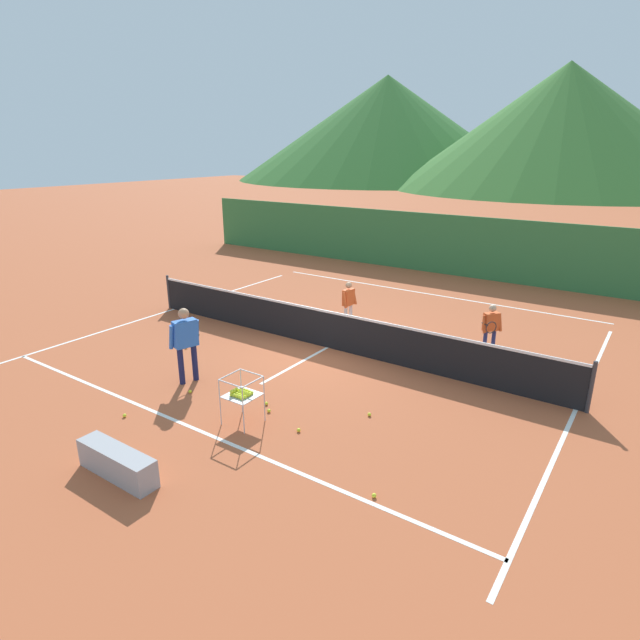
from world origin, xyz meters
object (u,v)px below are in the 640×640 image
Objects in this scene: tennis_net at (328,329)px; tennis_ball_6 at (269,411)px; tennis_ball_5 at (125,415)px; student_1 at (491,325)px; tennis_ball_7 at (369,414)px; courtside_bench at (117,463)px; tennis_ball_2 at (190,391)px; tennis_ball_0 at (186,347)px; instructor at (186,338)px; ball_cart at (241,394)px; student_0 at (348,300)px; tennis_ball_1 at (299,430)px; tennis_ball_3 at (374,496)px; tennis_ball_4 at (266,403)px.

tennis_net reaches higher than tennis_ball_6.
student_1 is at bearing 55.99° from tennis_ball_5.
tennis_ball_7 is 0.05× the size of courtside_bench.
tennis_ball_2 is at bearing -103.95° from tennis_net.
instructor is at bearing -39.62° from tennis_ball_0.
tennis_ball_6 is (2.29, -0.09, -0.95)m from instructor.
ball_cart is at bearing -78.81° from tennis_net.
student_0 is 4.52m from tennis_ball_0.
tennis_ball_1 and tennis_ball_3 have the same top height.
tennis_ball_4 is at bearing 16.61° from tennis_ball_2.
tennis_net is 9.43× the size of student_1.
tennis_ball_5 is at bearing 141.74° from courtside_bench.
tennis_ball_7 is at bearing -43.60° from tennis_net.
tennis_ball_5 is (-1.17, -5.08, -0.47)m from tennis_net.
tennis_ball_2 is at bearing -160.45° from tennis_ball_7.
tennis_ball_5 is at bearing -100.26° from tennis_ball_2.
instructor is 4.14m from tennis_ball_7.
tennis_ball_0 is 3.46m from tennis_ball_5.
ball_cart is 13.22× the size of tennis_ball_4.
tennis_ball_4 is at bearing 157.50° from tennis_ball_3.
tennis_ball_2 is 1.00× the size of tennis_ball_6.
tennis_ball_5 is at bearing -150.53° from ball_cart.
tennis_net is 5.91m from tennis_ball_3.
student_1 is 18.58× the size of tennis_ball_3.
courtside_bench is at bearing -97.28° from tennis_ball_4.
student_0 is at bearing 104.83° from tennis_ball_6.
tennis_ball_6 is 2.91m from courtside_bench.
tennis_net is 3.59m from tennis_ball_7.
tennis_ball_5 is at bearing -145.04° from tennis_ball_7.
ball_cart is at bearing -139.80° from tennis_ball_7.
tennis_ball_4 is at bearing 44.82° from tennis_ball_5.
tennis_ball_1 is at bearing -18.73° from tennis_ball_0.
courtside_bench is at bearing -101.59° from ball_cart.
student_0 is 18.93× the size of tennis_ball_2.
tennis_net is 13.26× the size of ball_cart.
tennis_ball_3 is at bearing -9.57° from tennis_ball_2.
ball_cart is 2.41m from tennis_ball_7.
tennis_ball_7 is at bearing -101.85° from student_1.
tennis_net is at bearing 130.20° from tennis_ball_3.
tennis_ball_5 is (-4.97, -0.58, 0.00)m from tennis_ball_3.
tennis_ball_0 is 5.27m from courtside_bench.
tennis_ball_3 is 3.35m from tennis_ball_4.
courtside_bench reaches higher than tennis_ball_0.
ball_cart is at bearing 29.47° from tennis_ball_5.
student_1 is 7.08m from tennis_ball_2.
tennis_ball_4 is (1.11, -4.86, -0.74)m from student_0.
student_0 reaches higher than tennis_ball_7.
student_0 is 1.43× the size of ball_cart.
ball_cart reaches higher than tennis_ball_1.
student_0 is 0.86× the size of courtside_bench.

